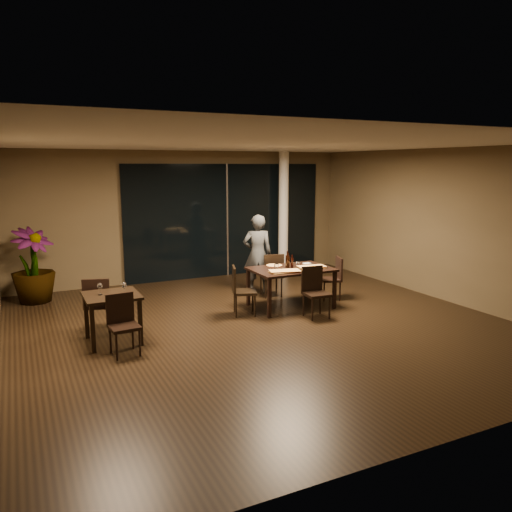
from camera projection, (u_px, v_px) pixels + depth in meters
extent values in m
plane|color=black|center=(263.00, 326.00, 8.39)|extent=(8.00, 8.00, 0.00)
cube|color=#4E4029|center=(186.00, 216.00, 11.71)|extent=(8.00, 0.10, 3.00)
cube|color=#4E4029|center=(462.00, 294.00, 4.54)|extent=(8.00, 0.10, 3.00)
cube|color=#4E4029|center=(446.00, 225.00, 9.86)|extent=(0.10, 8.00, 3.00)
cube|color=silver|center=(263.00, 142.00, 7.85)|extent=(8.00, 8.00, 0.04)
cube|color=black|center=(227.00, 220.00, 12.09)|extent=(5.00, 0.06, 2.70)
cylinder|color=silver|center=(283.00, 213.00, 12.39)|extent=(0.24, 0.24, 3.00)
cube|color=black|center=(291.00, 269.00, 9.40)|extent=(1.50, 1.00, 0.04)
cube|color=black|center=(269.00, 298.00, 8.78)|extent=(0.06, 0.06, 0.71)
cube|color=black|center=(334.00, 290.00, 9.37)|extent=(0.06, 0.06, 0.71)
cube|color=black|center=(248.00, 287.00, 9.56)|extent=(0.06, 0.06, 0.71)
cube|color=black|center=(310.00, 280.00, 10.15)|extent=(0.06, 0.06, 0.71)
cube|color=black|center=(111.00, 296.00, 7.50)|extent=(0.80, 0.80, 0.04)
cube|color=black|center=(93.00, 329.00, 7.12)|extent=(0.06, 0.06, 0.71)
cube|color=black|center=(140.00, 323.00, 7.41)|extent=(0.06, 0.06, 0.71)
cube|color=black|center=(86.00, 316.00, 7.72)|extent=(0.06, 0.06, 0.71)
cube|color=black|center=(131.00, 311.00, 8.01)|extent=(0.06, 0.06, 0.71)
cube|color=black|center=(271.00, 276.00, 10.25)|extent=(0.49, 0.49, 0.05)
cylinder|color=black|center=(276.00, 283.00, 10.49)|extent=(0.03, 0.03, 0.43)
cylinder|color=black|center=(261.00, 284.00, 10.40)|extent=(0.03, 0.03, 0.43)
cylinder|color=black|center=(282.00, 287.00, 10.17)|extent=(0.03, 0.03, 0.43)
cylinder|color=black|center=(266.00, 288.00, 10.08)|extent=(0.03, 0.03, 0.43)
cube|color=black|center=(274.00, 266.00, 10.03)|extent=(0.42, 0.11, 0.48)
cube|color=black|center=(317.00, 294.00, 8.79)|extent=(0.44, 0.44, 0.05)
cylinder|color=black|center=(312.00, 309.00, 8.61)|extent=(0.03, 0.03, 0.42)
cylinder|color=black|center=(330.00, 307.00, 8.74)|extent=(0.03, 0.03, 0.42)
cylinder|color=black|center=(304.00, 304.00, 8.92)|extent=(0.03, 0.03, 0.42)
cylinder|color=black|center=(320.00, 302.00, 9.05)|extent=(0.03, 0.03, 0.42)
cube|color=black|center=(312.00, 279.00, 8.92)|extent=(0.42, 0.07, 0.47)
cube|color=black|center=(244.00, 292.00, 8.96)|extent=(0.52, 0.52, 0.05)
cylinder|color=black|center=(255.00, 305.00, 8.85)|extent=(0.03, 0.03, 0.42)
cylinder|color=black|center=(253.00, 300.00, 9.18)|extent=(0.03, 0.03, 0.42)
cylinder|color=black|center=(236.00, 306.00, 8.81)|extent=(0.03, 0.03, 0.42)
cylinder|color=black|center=(235.00, 301.00, 9.14)|extent=(0.03, 0.03, 0.42)
cube|color=black|center=(234.00, 280.00, 8.89)|extent=(0.17, 0.40, 0.47)
cube|color=black|center=(330.00, 279.00, 10.01)|extent=(0.50, 0.50, 0.04)
cylinder|color=black|center=(320.00, 288.00, 10.18)|extent=(0.03, 0.03, 0.40)
cylinder|color=black|center=(324.00, 292.00, 9.86)|extent=(0.03, 0.03, 0.40)
cylinder|color=black|center=(335.00, 287.00, 10.22)|extent=(0.03, 0.03, 0.40)
cylinder|color=black|center=(340.00, 291.00, 9.91)|extent=(0.03, 0.03, 0.40)
cube|color=black|center=(339.00, 268.00, 9.99)|extent=(0.16, 0.39, 0.45)
cube|color=black|center=(99.00, 305.00, 8.10)|extent=(0.52, 0.52, 0.05)
cylinder|color=black|center=(112.00, 314.00, 8.33)|extent=(0.03, 0.03, 0.43)
cylinder|color=black|center=(90.00, 315.00, 8.28)|extent=(0.03, 0.03, 0.43)
cylinder|color=black|center=(109.00, 320.00, 7.99)|extent=(0.03, 0.03, 0.43)
cylinder|color=black|center=(87.00, 321.00, 7.94)|extent=(0.03, 0.03, 0.43)
cube|color=black|center=(96.00, 294.00, 7.87)|extent=(0.41, 0.16, 0.47)
cube|color=black|center=(124.00, 327.00, 7.04)|extent=(0.43, 0.43, 0.05)
cylinder|color=black|center=(117.00, 346.00, 6.86)|extent=(0.03, 0.03, 0.41)
cylinder|color=black|center=(140.00, 342.00, 7.02)|extent=(0.03, 0.03, 0.41)
cylinder|color=black|center=(110.00, 339.00, 7.14)|extent=(0.03, 0.03, 0.41)
cylinder|color=black|center=(133.00, 336.00, 7.30)|extent=(0.03, 0.03, 0.41)
cube|color=black|center=(120.00, 309.00, 7.16)|extent=(0.40, 0.07, 0.45)
imported|color=#303335|center=(257.00, 254.00, 10.42)|extent=(0.66, 0.55, 1.66)
imported|color=#23501A|center=(33.00, 265.00, 9.73)|extent=(1.12, 1.12, 1.47)
cube|color=#4A3117|center=(285.00, 272.00, 9.04)|extent=(0.56, 0.28, 0.01)
cube|color=#493117|center=(312.00, 268.00, 9.42)|extent=(0.57, 0.40, 0.01)
cylinder|color=red|center=(274.00, 266.00, 9.60)|extent=(0.30, 0.30, 0.01)
cylinder|color=white|center=(276.00, 267.00, 9.30)|extent=(0.08, 0.08, 0.10)
cylinder|color=white|center=(298.00, 264.00, 9.58)|extent=(0.08, 0.08, 0.09)
cube|color=silver|center=(322.00, 266.00, 9.53)|extent=(0.19, 0.11, 0.01)
cube|color=silver|center=(308.00, 263.00, 9.83)|extent=(0.18, 0.10, 0.01)
cube|color=silver|center=(115.00, 297.00, 7.32)|extent=(0.18, 0.12, 0.01)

